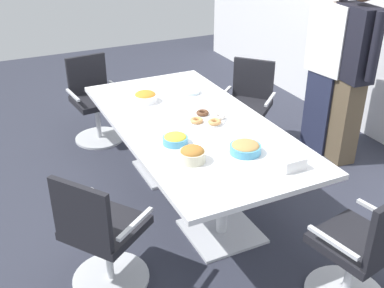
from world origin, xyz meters
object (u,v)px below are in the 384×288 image
office_chair_3 (248,109)px  snack_bowl_chips_yellow (175,139)px  office_chair_0 (95,104)px  office_chair_2 (361,253)px  office_chair_1 (101,238)px  snack_bowl_chips_orange (145,97)px  plate_stack (190,92)px  snack_bowl_pretzels (192,154)px  napkin_pile (289,161)px  person_standing_0 (328,64)px  donut_platter (208,119)px  conference_table (192,136)px  person_standing_1 (351,70)px  snack_bowl_cookies (245,148)px

office_chair_3 → snack_bowl_chips_yellow: office_chair_3 is taller
office_chair_0 → office_chair_2: 3.24m
office_chair_1 → snack_bowl_chips_orange: bearing=111.8°
plate_stack → snack_bowl_pretzels: bearing=-24.6°
snack_bowl_chips_yellow → office_chair_1: bearing=-59.9°
snack_bowl_chips_yellow → snack_bowl_chips_orange: 0.88m
office_chair_3 → napkin_pile: office_chair_3 is taller
office_chair_2 → plate_stack: bearing=84.0°
person_standing_0 → snack_bowl_chips_yellow: (0.56, -1.91, -0.16)m
donut_platter → napkin_pile: 0.93m
conference_table → office_chair_2: bearing=15.6°
office_chair_3 → person_standing_0: person_standing_0 is taller
office_chair_1 → napkin_pile: 1.37m
office_chair_3 → person_standing_0: 0.94m
office_chair_0 → person_standing_1: (1.55, 2.11, 0.55)m
conference_table → snack_bowl_pretzels: size_ratio=12.64×
office_chair_0 → snack_bowl_pretzels: 2.18m
snack_bowl_cookies → snack_bowl_chips_orange: 1.27m
snack_bowl_chips_yellow → office_chair_2: bearing=29.1°
napkin_pile → snack_bowl_chips_yellow: bearing=-139.2°
snack_bowl_chips_yellow → donut_platter: bearing=122.3°
conference_table → napkin_pile: 1.00m
office_chair_3 → person_standing_0: bearing=-166.0°
office_chair_1 → donut_platter: (-0.68, 1.14, 0.36)m
office_chair_2 → snack_bowl_chips_yellow: office_chair_2 is taller
office_chair_2 → office_chair_3: size_ratio=1.00×
snack_bowl_chips_yellow → snack_bowl_cookies: bearing=48.5°
person_standing_0 → conference_table: bearing=91.4°
office_chair_1 → office_chair_2: bearing=23.2°
donut_platter → plate_stack: donut_platter is taller
office_chair_0 → office_chair_2: (3.12, 0.87, 0.00)m
snack_bowl_chips_yellow → donut_platter: size_ratio=0.61×
office_chair_3 → donut_platter: office_chair_3 is taller
snack_bowl_pretzels → snack_bowl_chips_orange: bearing=175.6°
office_chair_0 → office_chair_3: 1.67m
office_chair_0 → donut_platter: 1.72m
office_chair_1 → napkin_pile: (0.24, 1.30, 0.39)m
person_standing_0 → snack_bowl_chips_yellow: person_standing_0 is taller
office_chair_2 → donut_platter: bearing=90.7°
office_chair_1 → person_standing_1: person_standing_1 is taller
conference_table → office_chair_0: size_ratio=2.64×
office_chair_0 → office_chair_3: bearing=143.1°
conference_table → snack_bowl_pretzels: (0.58, -0.28, 0.18)m
office_chair_0 → office_chair_1: same height
conference_table → snack_bowl_pretzels: 0.66m
office_chair_3 → napkin_pile: size_ratio=5.29×
person_standing_0 → donut_platter: person_standing_0 is taller
snack_bowl_cookies → snack_bowl_pretzels: snack_bowl_pretzels is taller
donut_platter → snack_bowl_cookies: bearing=-0.9°
office_chair_0 → plate_stack: bearing=120.4°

